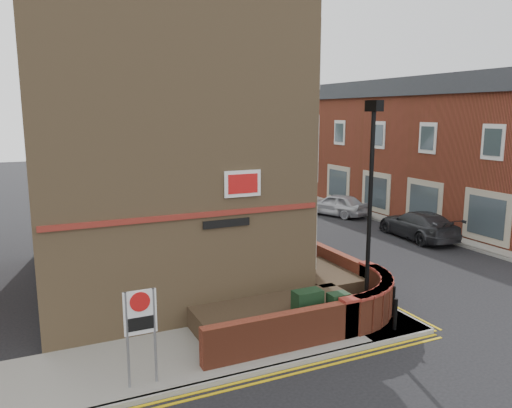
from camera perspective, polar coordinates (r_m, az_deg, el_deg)
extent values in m
plane|color=black|center=(13.53, 9.89, -16.53)|extent=(120.00, 120.00, 0.00)
cube|color=gray|center=(13.31, -7.11, -16.63)|extent=(13.00, 3.00, 0.12)
cube|color=gray|center=(28.02, -5.50, -2.09)|extent=(2.00, 32.00, 0.12)
cube|color=gray|center=(30.95, 16.06, -1.25)|extent=(4.00, 40.00, 0.12)
cube|color=gray|center=(12.06, -4.79, -19.64)|extent=(13.00, 0.15, 0.12)
cube|color=gray|center=(28.35, -3.59, -1.91)|extent=(0.15, 32.00, 0.12)
cube|color=gray|center=(29.70, 13.13, -1.60)|extent=(0.15, 40.00, 0.12)
cube|color=gold|center=(11.88, -4.34, -20.43)|extent=(13.00, 0.28, 0.01)
cube|color=gold|center=(28.46, -3.12, -1.97)|extent=(0.28, 32.00, 0.01)
cube|color=olive|center=(18.29, -12.32, 8.69)|extent=(8.00, 10.00, 11.00)
cube|color=maroon|center=(13.70, -7.31, -1.35)|extent=(7.80, 0.06, 0.15)
cube|color=white|center=(14.07, -1.54, 2.35)|extent=(1.10, 0.05, 0.75)
cube|color=black|center=(14.08, -3.39, -2.21)|extent=(1.40, 0.04, 0.22)
cylinder|color=black|center=(14.31, 12.83, -1.85)|extent=(0.12, 0.12, 6.00)
cylinder|color=black|center=(15.06, 12.42, -11.56)|extent=(0.20, 0.20, 0.80)
cube|color=black|center=(14.00, 13.35, 10.86)|extent=(0.25, 0.50, 0.30)
cube|color=black|center=(14.07, 5.88, -12.10)|extent=(0.80, 0.45, 1.20)
cube|color=black|center=(14.25, 9.34, -12.10)|extent=(0.55, 0.40, 1.10)
cylinder|color=black|center=(14.71, 15.62, -12.04)|extent=(0.11, 0.11, 0.90)
cylinder|color=black|center=(15.64, 15.41, -10.66)|extent=(0.11, 0.11, 0.90)
cylinder|color=slate|center=(11.55, -14.48, -14.88)|extent=(0.06, 0.06, 2.20)
cylinder|color=slate|center=(11.66, -11.49, -14.52)|extent=(0.06, 0.06, 2.20)
cube|color=white|center=(11.36, -13.10, -11.96)|extent=(0.72, 0.04, 1.00)
cylinder|color=red|center=(11.24, -13.12, -10.83)|extent=(0.44, 0.02, 0.44)
cube|color=brown|center=(34.49, 13.90, 5.78)|extent=(5.00, 30.00, 7.00)
cube|color=#2C2F34|center=(34.42, 14.19, 12.43)|extent=(5.40, 30.40, 1.00)
cube|color=#B8A998|center=(52.51, -0.64, 7.56)|extent=(5.00, 12.00, 7.00)
cube|color=#2C2F34|center=(52.47, -0.65, 11.93)|extent=(5.40, 12.40, 1.00)
cylinder|color=#382B1E|center=(25.75, -4.10, 2.11)|extent=(0.24, 0.24, 4.55)
sphere|color=#1E4617|center=(25.51, -4.18, 7.90)|extent=(3.64, 3.64, 3.64)
sphere|color=#1E4617|center=(25.42, -3.07, 6.00)|extent=(2.60, 2.60, 2.60)
sphere|color=#1E4617|center=(25.80, -5.11, 6.91)|extent=(2.86, 2.86, 2.86)
cylinder|color=#382B1E|center=(33.27, -9.02, 4.31)|extent=(0.24, 0.24, 5.04)
sphere|color=#1E4617|center=(33.09, -9.17, 9.27)|extent=(4.03, 4.03, 4.03)
sphere|color=#1E4617|center=(32.94, -8.30, 7.66)|extent=(2.88, 2.88, 2.88)
sphere|color=#1E4617|center=(33.41, -9.83, 8.40)|extent=(3.17, 3.17, 3.17)
cylinder|color=#382B1E|center=(41.00, -12.11, 5.13)|extent=(0.24, 0.24, 4.76)
sphere|color=#1E4617|center=(40.85, -12.25, 8.94)|extent=(3.81, 3.81, 3.81)
sphere|color=#1E4617|center=(40.68, -11.56, 7.71)|extent=(2.72, 2.72, 2.72)
sphere|color=#1E4617|center=(41.19, -12.76, 8.26)|extent=(2.99, 2.99, 2.99)
cylinder|color=black|center=(36.35, -9.68, 3.34)|extent=(0.10, 0.10, 3.20)
imported|color=black|center=(36.16, -9.78, 6.64)|extent=(0.20, 0.16, 1.00)
imported|color=#A7AAAF|center=(25.29, 0.59, -2.11)|extent=(2.60, 3.94, 1.23)
imported|color=#953D10|center=(34.25, -5.80, 1.28)|extent=(3.89, 5.51, 1.40)
imported|color=#2A2B2F|center=(25.72, 18.02, -2.27)|extent=(2.34, 4.86, 1.36)
imported|color=silver|center=(30.30, 9.13, -0.04)|extent=(3.01, 4.25, 1.34)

